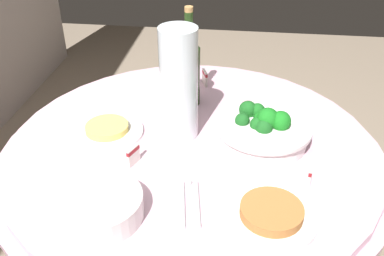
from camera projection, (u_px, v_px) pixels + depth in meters
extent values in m
cylinder|color=maroon|center=(192.00, 235.00, 1.50)|extent=(1.01, 1.01, 0.69)
cylinder|color=#E0B2C6|center=(192.00, 153.00, 1.31)|extent=(1.16, 1.16, 0.02)
cylinder|color=#E0B2C6|center=(192.00, 146.00, 1.29)|extent=(1.10, 1.10, 0.03)
cylinder|color=white|center=(263.00, 135.00, 1.27)|extent=(0.26, 0.26, 0.05)
cylinder|color=white|center=(264.00, 126.00, 1.25)|extent=(0.28, 0.28, 0.01)
sphere|color=#197C1E|center=(272.00, 120.00, 1.25)|extent=(0.06, 0.06, 0.06)
sphere|color=#197A1E|center=(281.00, 121.00, 1.23)|extent=(0.06, 0.06, 0.06)
sphere|color=#197E1E|center=(261.00, 119.00, 1.26)|extent=(0.04, 0.04, 0.04)
sphere|color=#19671E|center=(265.00, 115.00, 1.29)|extent=(0.04, 0.04, 0.04)
sphere|color=#19631E|center=(257.00, 111.00, 1.29)|extent=(0.05, 0.05, 0.05)
sphere|color=#195E1E|center=(257.00, 124.00, 1.24)|extent=(0.04, 0.04, 0.04)
sphere|color=#195A1E|center=(264.00, 128.00, 1.22)|extent=(0.05, 0.05, 0.05)
sphere|color=#19581E|center=(242.00, 120.00, 1.26)|extent=(0.04, 0.04, 0.04)
sphere|color=#19771E|center=(268.00, 119.00, 1.24)|extent=(0.06, 0.06, 0.06)
sphere|color=#195D1E|center=(248.00, 110.00, 1.29)|extent=(0.05, 0.05, 0.05)
cylinder|color=white|center=(100.00, 214.00, 1.02)|extent=(0.21, 0.21, 0.01)
cylinder|color=white|center=(100.00, 211.00, 1.02)|extent=(0.21, 0.21, 0.01)
cylinder|color=white|center=(99.00, 208.00, 1.01)|extent=(0.21, 0.21, 0.01)
cylinder|color=white|center=(99.00, 205.00, 1.01)|extent=(0.21, 0.21, 0.01)
cylinder|color=white|center=(98.00, 202.00, 1.00)|extent=(0.21, 0.21, 0.01)
cylinder|color=white|center=(98.00, 198.00, 0.99)|extent=(0.21, 0.21, 0.01)
cylinder|color=#223917|center=(189.00, 77.00, 1.43)|extent=(0.07, 0.07, 0.20)
cone|color=#223917|center=(189.00, 43.00, 1.36)|extent=(0.07, 0.07, 0.04)
cylinder|color=#223917|center=(189.00, 24.00, 1.33)|extent=(0.03, 0.03, 0.08)
cylinder|color=#B2844C|center=(189.00, 9.00, 1.31)|extent=(0.03, 0.03, 0.02)
cylinder|color=silver|center=(179.00, 85.00, 1.23)|extent=(0.11, 0.11, 0.34)
sphere|color=#E5B26B|center=(181.00, 119.00, 1.32)|extent=(0.06, 0.06, 0.06)
sphere|color=#E5B26B|center=(173.00, 125.00, 1.29)|extent=(0.06, 0.06, 0.06)
sphere|color=#E5B26B|center=(185.00, 125.00, 1.29)|extent=(0.06, 0.06, 0.06)
sphere|color=#72C64C|center=(176.00, 105.00, 1.28)|extent=(0.06, 0.06, 0.06)
sphere|color=#72C64C|center=(175.00, 111.00, 1.25)|extent=(0.06, 0.06, 0.06)
sphere|color=#72C64C|center=(186.00, 108.00, 1.27)|extent=(0.06, 0.06, 0.06)
sphere|color=red|center=(173.00, 90.00, 1.25)|extent=(0.06, 0.06, 0.06)
sphere|color=red|center=(179.00, 96.00, 1.22)|extent=(0.06, 0.06, 0.06)
sphere|color=red|center=(185.00, 90.00, 1.25)|extent=(0.06, 0.06, 0.06)
cylinder|color=silver|center=(198.00, 203.00, 1.05)|extent=(0.16, 0.03, 0.01)
cylinder|color=silver|center=(183.00, 204.00, 1.05)|extent=(0.16, 0.03, 0.01)
sphere|color=silver|center=(190.00, 182.00, 1.12)|extent=(0.01, 0.01, 0.01)
cylinder|color=white|center=(271.00, 217.00, 1.01)|extent=(0.22, 0.22, 0.01)
cylinder|color=#B77038|center=(272.00, 211.00, 1.00)|extent=(0.15, 0.15, 0.02)
cylinder|color=white|center=(107.00, 132.00, 1.32)|extent=(0.22, 0.22, 0.01)
cylinder|color=#EACC60|center=(107.00, 128.00, 1.31)|extent=(0.13, 0.13, 0.02)
cube|color=white|center=(310.00, 175.00, 1.11)|extent=(0.05, 0.02, 0.05)
cube|color=maroon|center=(311.00, 169.00, 1.10)|extent=(0.05, 0.02, 0.01)
cube|color=white|center=(204.00, 78.00, 1.59)|extent=(0.05, 0.03, 0.05)
cube|color=maroon|center=(204.00, 73.00, 1.58)|extent=(0.05, 0.03, 0.01)
cube|color=white|center=(133.00, 156.00, 1.18)|extent=(0.05, 0.03, 0.05)
cube|color=maroon|center=(133.00, 151.00, 1.17)|extent=(0.05, 0.03, 0.01)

